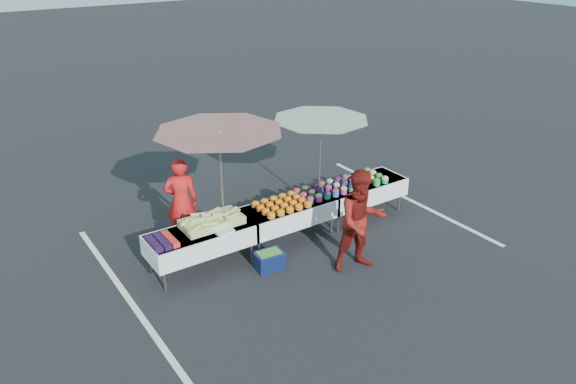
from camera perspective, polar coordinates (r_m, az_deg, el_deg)
ground at (r=10.78m, az=0.00°, el=-4.83°), size 80.00×80.00×0.00m
stripe_left at (r=9.63m, az=-16.21°, el=-9.92°), size 0.10×5.00×0.00m
stripe_right at (r=12.65m, az=12.09°, el=-0.69°), size 0.10×5.00×0.00m
table_left at (r=9.73m, az=-8.84°, el=-4.73°), size 1.86×0.81×0.75m
table_center at (r=10.50m, az=0.00°, el=-2.06°), size 1.86×0.81×0.75m
table_right at (r=11.51m, az=7.44°, el=0.23°), size 1.86×0.81×0.75m
berry_punnets at (r=9.35m, az=-12.68°, el=-4.93°), size 0.40×0.54×0.08m
corn_pile at (r=9.73m, az=-7.73°, el=-2.91°), size 1.16×0.57×0.26m
plastic_bags at (r=9.51m, az=-6.50°, el=-3.99°), size 0.30×0.25×0.05m
carrot_bowls at (r=10.32m, az=-0.66°, el=-1.22°), size 0.95×0.69×0.11m
potato_cups at (r=10.90m, az=4.14°, el=0.37°), size 1.34×0.58×0.16m
bean_baskets at (r=11.57m, az=8.51°, el=1.59°), size 0.36×0.68×0.15m
vendor at (r=10.51m, az=-10.81°, el=-0.93°), size 0.73×0.61×1.69m
customer at (r=9.57m, az=7.44°, el=-2.93°), size 1.03×0.90×1.82m
umbrella_left at (r=9.69m, az=-6.97°, el=5.09°), size 2.58×2.58×2.31m
umbrella_right at (r=11.28m, az=3.33°, el=6.61°), size 2.40×2.40×2.00m
storage_bin at (r=9.83m, az=-1.94°, el=-6.91°), size 0.52×0.40×0.32m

